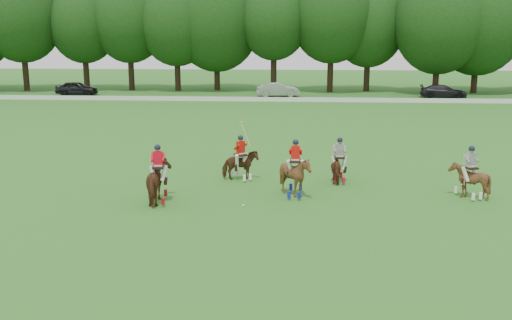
# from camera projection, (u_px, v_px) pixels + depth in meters

# --- Properties ---
(ground) EXTENTS (180.00, 180.00, 0.00)m
(ground) POSITION_uv_depth(u_px,v_px,m) (224.00, 221.00, 21.02)
(ground) COLOR #2A651D
(ground) RESTS_ON ground
(tree_line) EXTENTS (117.98, 14.32, 14.75)m
(tree_line) POSITION_uv_depth(u_px,v_px,m) (277.00, 21.00, 66.00)
(tree_line) COLOR black
(tree_line) RESTS_ON ground
(boundary_rail) EXTENTS (120.00, 0.10, 0.44)m
(boundary_rail) POSITION_uv_depth(u_px,v_px,m) (270.00, 99.00, 57.98)
(boundary_rail) COLOR white
(boundary_rail) RESTS_ON ground
(car_left) EXTENTS (4.62, 1.96, 1.56)m
(car_left) POSITION_uv_depth(u_px,v_px,m) (77.00, 88.00, 63.70)
(car_left) COLOR black
(car_left) RESTS_ON ground
(car_mid) EXTENTS (4.84, 2.31, 1.53)m
(car_mid) POSITION_uv_depth(u_px,v_px,m) (278.00, 90.00, 62.20)
(car_mid) COLOR #A4A3A9
(car_mid) RESTS_ON ground
(car_right) EXTENTS (5.14, 2.84, 1.41)m
(car_right) POSITION_uv_depth(u_px,v_px,m) (443.00, 91.00, 61.02)
(car_right) COLOR black
(car_right) RESTS_ON ground
(polo_red_a) EXTENTS (1.31, 2.15, 2.42)m
(polo_red_a) POSITION_uv_depth(u_px,v_px,m) (159.00, 181.00, 23.19)
(polo_red_a) COLOR #492613
(polo_red_a) RESTS_ON ground
(polo_red_b) EXTENTS (1.84, 1.82, 2.68)m
(polo_red_b) POSITION_uv_depth(u_px,v_px,m) (241.00, 164.00, 26.81)
(polo_red_b) COLOR #492613
(polo_red_b) RESTS_ON ground
(polo_red_c) EXTENTS (1.50, 1.67, 2.45)m
(polo_red_c) POSITION_uv_depth(u_px,v_px,m) (295.00, 175.00, 24.10)
(polo_red_c) COLOR #492613
(polo_red_c) RESTS_ON ground
(polo_stripe_a) EXTENTS (1.02, 1.66, 2.12)m
(polo_stripe_a) POSITION_uv_depth(u_px,v_px,m) (339.00, 167.00, 26.38)
(polo_stripe_a) COLOR #492613
(polo_stripe_a) RESTS_ON ground
(polo_stripe_b) EXTENTS (1.65, 1.73, 2.23)m
(polo_stripe_b) POSITION_uv_depth(u_px,v_px,m) (469.00, 180.00, 23.86)
(polo_stripe_b) COLOR #492613
(polo_stripe_b) RESTS_ON ground
(polo_ball) EXTENTS (0.09, 0.09, 0.09)m
(polo_ball) POSITION_uv_depth(u_px,v_px,m) (243.00, 205.00, 22.83)
(polo_ball) COLOR white
(polo_ball) RESTS_ON ground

